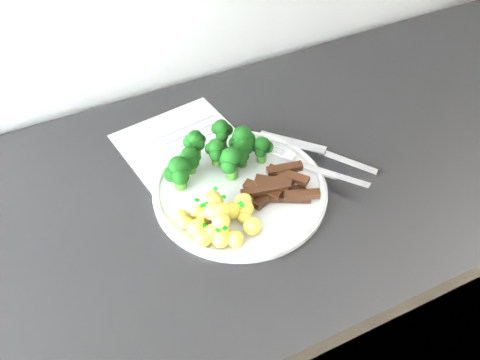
% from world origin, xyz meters
% --- Properties ---
extents(counter, '(2.43, 0.61, 0.91)m').
position_xyz_m(counter, '(-0.01, 1.67, 0.46)').
color(counter, black).
rests_on(counter, ground).
extents(recipe_paper, '(0.24, 0.31, 0.00)m').
position_xyz_m(recipe_paper, '(-0.13, 1.76, 0.91)').
color(recipe_paper, white).
rests_on(recipe_paper, counter).
extents(plate, '(0.28, 0.28, 0.02)m').
position_xyz_m(plate, '(-0.09, 1.66, 0.92)').
color(plate, white).
rests_on(plate, counter).
extents(broccoli, '(0.19, 0.11, 0.06)m').
position_xyz_m(broccoli, '(-0.10, 1.71, 0.96)').
color(broccoli, '#31671A').
rests_on(broccoli, plate).
extents(potatoes, '(0.12, 0.12, 0.04)m').
position_xyz_m(potatoes, '(-0.15, 1.60, 0.94)').
color(potatoes, '#FFF150').
rests_on(potatoes, plate).
extents(beef_strips, '(0.12, 0.10, 0.03)m').
position_xyz_m(beef_strips, '(-0.04, 1.62, 0.93)').
color(beef_strips, black).
rests_on(beef_strips, plate).
extents(fork, '(0.12, 0.17, 0.02)m').
position_xyz_m(fork, '(0.04, 1.63, 0.93)').
color(fork, silver).
rests_on(fork, plate).
extents(knife, '(0.15, 0.18, 0.02)m').
position_xyz_m(knife, '(0.08, 1.65, 0.92)').
color(knife, silver).
rests_on(knife, plate).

